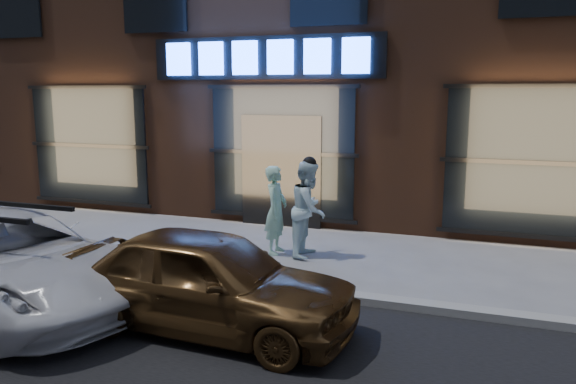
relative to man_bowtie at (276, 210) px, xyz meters
name	(u,v)px	position (x,y,z in m)	size (l,w,h in m)	color
ground	(194,282)	(-0.64, -1.91, -0.80)	(90.00, 90.00, 0.00)	slate
curb	(194,278)	(-0.64, -1.91, -0.74)	(60.00, 0.25, 0.12)	gray
storefront_building	(333,7)	(-0.64, 6.08, 4.35)	(30.20, 8.28, 10.30)	#54301E
man_bowtie	(276,210)	(0.00, 0.00, 0.00)	(0.58, 0.38, 1.60)	#A5D9BF
man_cap	(309,209)	(0.61, 0.05, 0.06)	(0.83, 0.65, 1.71)	white
white_suv	(8,261)	(-2.52, -3.60, -0.16)	(2.12, 4.60, 1.28)	silver
gold_sedan	(208,280)	(0.39, -3.39, -0.17)	(1.49, 3.71, 1.27)	brown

